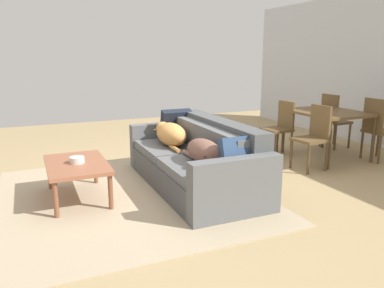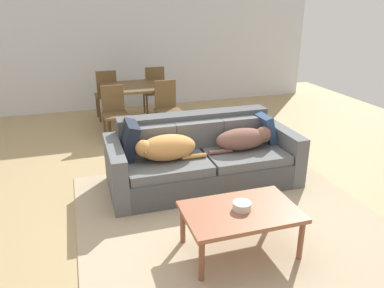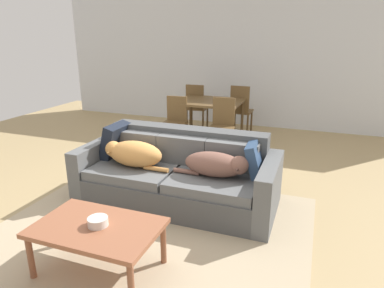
{
  "view_description": "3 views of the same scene",
  "coord_description": "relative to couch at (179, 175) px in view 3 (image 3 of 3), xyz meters",
  "views": [
    {
      "loc": [
        4.35,
        -1.72,
        1.6
      ],
      "look_at": [
        0.42,
        0.01,
        0.58
      ],
      "focal_mm": 35.2,
      "sensor_mm": 36.0,
      "label": 1
    },
    {
      "loc": [
        -1.12,
        -3.87,
        2.16
      ],
      "look_at": [
        0.09,
        -0.03,
        0.59
      ],
      "focal_mm": 35.14,
      "sensor_mm": 36.0,
      "label": 2
    },
    {
      "loc": [
        1.71,
        -3.29,
        1.9
      ],
      "look_at": [
        0.41,
        0.21,
        0.7
      ],
      "focal_mm": 32.21,
      "sensor_mm": 36.0,
      "label": 3
    }
  ],
  "objects": [
    {
      "name": "dining_chair_far_right",
      "position": [
        0.06,
        2.99,
        0.22
      ],
      "size": [
        0.41,
        0.41,
        0.97
      ],
      "rotation": [
        0.0,
        0.0,
        3.12
      ],
      "color": "brown",
      "rests_on": "ground"
    },
    {
      "name": "couch",
      "position": [
        0.0,
        0.0,
        0.0
      ],
      "size": [
        2.28,
        0.99,
        0.82
      ],
      "rotation": [
        0.0,
        0.0,
        -0.0
      ],
      "color": "#4A4C4D",
      "rests_on": "ground"
    },
    {
      "name": "coffee_table",
      "position": [
        -0.12,
        -1.42,
        0.07
      ],
      "size": [
        1.01,
        0.64,
        0.43
      ],
      "color": "#96583B",
      "rests_on": "ground"
    },
    {
      "name": "throw_pillow_by_left_arm",
      "position": [
        -0.87,
        0.06,
        0.31
      ],
      "size": [
        0.25,
        0.43,
        0.45
      ],
      "primitive_type": "cube",
      "rotation": [
        0.0,
        0.26,
        -0.02
      ],
      "color": "black",
      "rests_on": "couch"
    },
    {
      "name": "back_partition",
      "position": [
        -0.27,
        3.85,
        1.04
      ],
      "size": [
        8.0,
        0.12,
        2.7
      ],
      "primitive_type": "cube",
      "color": "silver",
      "rests_on": "ground"
    },
    {
      "name": "dog_on_right_cushion",
      "position": [
        0.5,
        -0.13,
        0.25
      ],
      "size": [
        0.82,
        0.32,
        0.27
      ],
      "rotation": [
        0.0,
        0.0,
        -0.0
      ],
      "color": "brown",
      "rests_on": "couch"
    },
    {
      "name": "dining_chair_near_right",
      "position": [
        0.02,
        1.8,
        0.19
      ],
      "size": [
        0.43,
        0.43,
        0.92
      ],
      "rotation": [
        0.0,
        0.0,
        0.07
      ],
      "color": "brown",
      "rests_on": "ground"
    },
    {
      "name": "ground_plane",
      "position": [
        -0.27,
        -0.15,
        -0.31
      ],
      "size": [
        10.0,
        10.0,
        0.0
      ],
      "primitive_type": "plane",
      "color": "tan"
    },
    {
      "name": "dog_on_left_cushion",
      "position": [
        -0.49,
        -0.17,
        0.27
      ],
      "size": [
        0.81,
        0.34,
        0.3
      ],
      "rotation": [
        0.0,
        0.0,
        -0.0
      ],
      "color": "#CE8F4B",
      "rests_on": "couch"
    },
    {
      "name": "dining_table",
      "position": [
        -0.4,
        2.43,
        0.36
      ],
      "size": [
        1.15,
        0.96,
        0.75
      ],
      "color": "brown",
      "rests_on": "ground"
    },
    {
      "name": "bowl_on_coffee_table",
      "position": [
        -0.11,
        -1.42,
        0.15
      ],
      "size": [
        0.16,
        0.16,
        0.07
      ],
      "primitive_type": "cylinder",
      "color": "silver",
      "rests_on": "coffee_table"
    },
    {
      "name": "throw_pillow_by_right_arm",
      "position": [
        0.87,
        0.06,
        0.29
      ],
      "size": [
        0.21,
        0.38,
        0.39
      ],
      "primitive_type": "cube",
      "rotation": [
        0.0,
        -0.27,
        0.04
      ],
      "color": "navy",
      "rests_on": "couch"
    },
    {
      "name": "dining_chair_far_left",
      "position": [
        -0.85,
        2.99,
        0.21
      ],
      "size": [
        0.42,
        0.42,
        0.95
      ],
      "rotation": [
        0.0,
        0.0,
        3.19
      ],
      "color": "brown",
      "rests_on": "ground"
    },
    {
      "name": "dining_chair_near_left",
      "position": [
        -0.83,
        1.86,
        0.17
      ],
      "size": [
        0.42,
        0.42,
        0.87
      ],
      "rotation": [
        0.0,
        0.0,
        0.06
      ],
      "color": "brown",
      "rests_on": "ground"
    },
    {
      "name": "area_rug",
      "position": [
        -0.0,
        -0.87,
        -0.31
      ],
      "size": [
        3.08,
        2.85,
        0.01
      ],
      "primitive_type": "cube",
      "rotation": [
        0.0,
        0.0,
        -0.0
      ],
      "color": "tan",
      "rests_on": "ground"
    }
  ]
}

